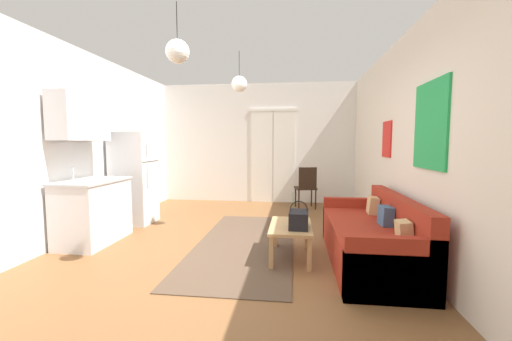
{
  "coord_description": "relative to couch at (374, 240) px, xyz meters",
  "views": [
    {
      "loc": [
        0.89,
        -3.6,
        1.41
      ],
      "look_at": [
        0.3,
        1.2,
        0.98
      ],
      "focal_mm": 21.99,
      "sensor_mm": 36.0,
      "label": 1
    }
  ],
  "objects": [
    {
      "name": "couch",
      "position": [
        0.0,
        0.0,
        0.0
      ],
      "size": [
        0.84,
        2.03,
        0.79
      ],
      "color": "maroon",
      "rests_on": "ground_plane"
    },
    {
      "name": "refrigerator",
      "position": [
        -3.71,
        1.41,
        0.52
      ],
      "size": [
        0.65,
        0.62,
        1.59
      ],
      "color": "white",
      "rests_on": "ground_plane"
    },
    {
      "name": "kitchen_counter",
      "position": [
        -3.77,
        0.31,
        0.51
      ],
      "size": [
        0.62,
        1.04,
        2.07
      ],
      "color": "silver",
      "rests_on": "ground_plane"
    },
    {
      "name": "handbag",
      "position": [
        -0.88,
        -0.09,
        0.24
      ],
      "size": [
        0.23,
        0.34,
        0.32
      ],
      "color": "black",
      "rests_on": "coffee_table"
    },
    {
      "name": "coffee_table",
      "position": [
        -0.97,
        0.04,
        0.08
      ],
      "size": [
        0.5,
        0.85,
        0.41
      ],
      "color": "tan",
      "rests_on": "ground_plane"
    },
    {
      "name": "pendant_lamp_near",
      "position": [
        -2.1,
        -0.63,
        2.04
      ],
      "size": [
        0.23,
        0.23,
        0.6
      ],
      "color": "black"
    },
    {
      "name": "area_rug",
      "position": [
        -1.6,
        0.49,
        -0.27
      ],
      "size": [
        1.31,
        3.11,
        0.01
      ],
      "primitive_type": "cube",
      "color": "brown",
      "rests_on": "ground_plane"
    },
    {
      "name": "wall_left",
      "position": [
        -4.13,
        -0.13,
        1.12
      ],
      "size": [
        0.12,
        7.79,
        2.79
      ],
      "color": "white",
      "rests_on": "ground_plane"
    },
    {
      "name": "wall_right",
      "position": [
        0.49,
        -0.13,
        1.12
      ],
      "size": [
        0.12,
        7.79,
        2.79
      ],
      "color": "silver",
      "rests_on": "ground_plane"
    },
    {
      "name": "wall_back",
      "position": [
        -1.81,
        3.71,
        1.11
      ],
      "size": [
        4.72,
        0.13,
        2.79
      ],
      "color": "white",
      "rests_on": "ground_plane"
    },
    {
      "name": "accent_chair",
      "position": [
        -0.68,
        2.97,
        0.22
      ],
      "size": [
        0.49,
        0.48,
        0.9
      ],
      "rotation": [
        0.0,
        0.0,
        3.34
      ],
      "color": "black",
      "rests_on": "ground_plane"
    },
    {
      "name": "bamboo_vase",
      "position": [
        -0.95,
        0.12,
        0.22
      ],
      "size": [
        0.09,
        0.09,
        0.39
      ],
      "color": "#47704C",
      "rests_on": "coffee_table"
    },
    {
      "name": "pendant_lamp_far",
      "position": [
        -1.78,
        1.08,
        2.03
      ],
      "size": [
        0.24,
        0.24,
        0.61
      ],
      "color": "black"
    },
    {
      "name": "ground_plane",
      "position": [
        -1.82,
        -0.13,
        -0.32
      ],
      "size": [
        5.12,
        8.19,
        0.1
      ],
      "primitive_type": "cube",
      "color": "brown"
    }
  ]
}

